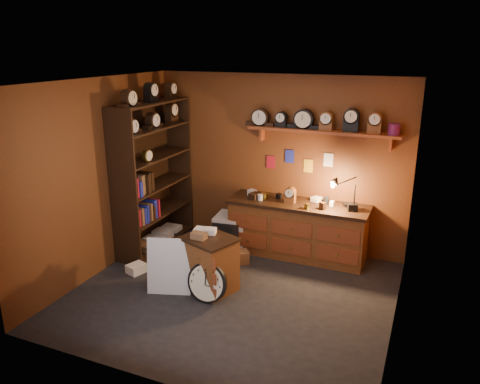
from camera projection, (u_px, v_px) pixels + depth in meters
The scene contains 11 objects.
floor at pixel (232, 294), 6.10m from camera, with size 4.00×4.00×0.00m, color black.
room_shell at pixel (238, 164), 5.66m from camera, with size 4.02×3.62×2.71m.
shelving_unit at pixel (152, 170), 7.24m from camera, with size 0.47×1.60×2.58m.
workbench at pixel (297, 226), 7.09m from camera, with size 2.11×0.66×1.36m.
low_cabinet at pixel (210, 262), 6.10m from camera, with size 0.80×0.74×0.83m.
big_round_clock at pixel (207, 283), 5.86m from camera, with size 0.52×0.17×0.53m.
white_panel at pixel (170, 292), 6.15m from camera, with size 0.57×0.02×0.76m, color silver.
mini_fridge at pixel (232, 231), 7.47m from camera, with size 0.56×0.58×0.53m.
floor_box_a at pixel (198, 268), 6.65m from camera, with size 0.25×0.21×0.15m, color brown.
floor_box_b at pixel (137, 268), 6.66m from camera, with size 0.21×0.25×0.12m, color white.
floor_box_c at pixel (240, 257), 6.94m from camera, with size 0.25×0.21×0.19m, color brown.
Camera 1 is at (2.20, -4.95, 3.11)m, focal length 35.00 mm.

